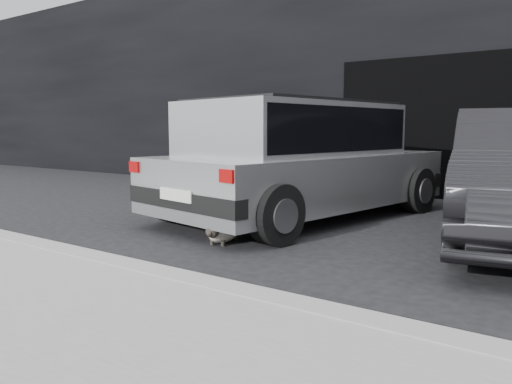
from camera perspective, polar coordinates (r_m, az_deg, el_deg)
The scene contains 8 objects.
ground at distance 6.53m, azimuth 2.74°, elevation -4.05°, with size 80.00×80.00×0.00m, color black.
building_facade at distance 11.73m, azimuth 23.60°, elevation 12.59°, with size 34.00×4.00×5.00m, color black.
garage_opening at distance 9.71m, azimuth 20.82°, elevation 6.88°, with size 4.00×0.10×2.60m, color black.
curb at distance 3.91m, azimuth -5.52°, elevation -10.89°, with size 18.00×0.25×0.12m, color gray.
sidewalk at distance 3.16m, azimuth -20.42°, elevation -15.90°, with size 18.00×2.20×0.11m, color gray.
silver_hatchback at distance 7.16m, azimuth 4.91°, elevation 4.24°, with size 2.86×4.80×1.66m.
cat_siamese at distance 5.60m, azimuth -3.92°, elevation -4.65°, with size 0.37×0.78×0.28m.
cat_white at distance 6.22m, azimuth -0.31°, elevation -2.78°, with size 0.85×0.42×0.40m.
Camera 1 is at (3.43, -5.41, 1.27)m, focal length 35.00 mm.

